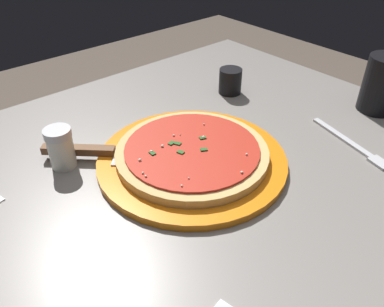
{
  "coord_description": "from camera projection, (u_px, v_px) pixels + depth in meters",
  "views": [
    {
      "loc": [
        0.38,
        0.4,
        1.13
      ],
      "look_at": [
        0.02,
        -0.01,
        0.74
      ],
      "focal_mm": 35.8,
      "sensor_mm": 36.0,
      "label": 1
    }
  ],
  "objects": [
    {
      "name": "restaurant_table",
      "position": [
        205.0,
        214.0,
        0.76
      ],
      "size": [
        0.98,
        0.87,
        0.72
      ],
      "color": "black",
      "rests_on": "ground_plane"
    },
    {
      "name": "serving_plate",
      "position": [
        192.0,
        160.0,
        0.68
      ],
      "size": [
        0.33,
        0.33,
        0.01
      ],
      "primitive_type": "cylinder",
      "color": "orange",
      "rests_on": "restaurant_table"
    },
    {
      "name": "pizza",
      "position": [
        192.0,
        152.0,
        0.67
      ],
      "size": [
        0.27,
        0.27,
        0.02
      ],
      "color": "#DBB26B",
      "rests_on": "serving_plate"
    },
    {
      "name": "pizza_server",
      "position": [
        101.0,
        152.0,
        0.68
      ],
      "size": [
        0.19,
        0.18,
        0.01
      ],
      "color": "silver",
      "rests_on": "serving_plate"
    },
    {
      "name": "cup_tall_drink",
      "position": [
        383.0,
        84.0,
        0.8
      ],
      "size": [
        0.08,
        0.08,
        0.12
      ],
      "primitive_type": "cylinder",
      "color": "black",
      "rests_on": "restaurant_table"
    },
    {
      "name": "cup_small_sauce",
      "position": [
        230.0,
        81.0,
        0.89
      ],
      "size": [
        0.05,
        0.05,
        0.06
      ],
      "primitive_type": "cylinder",
      "color": "black",
      "rests_on": "restaurant_table"
    },
    {
      "name": "fork",
      "position": [
        353.0,
        145.0,
        0.72
      ],
      "size": [
        0.06,
        0.18,
        0.0
      ],
      "color": "silver",
      "rests_on": "restaurant_table"
    },
    {
      "name": "parmesan_shaker",
      "position": [
        61.0,
        148.0,
        0.65
      ],
      "size": [
        0.05,
        0.05,
        0.07
      ],
      "color": "silver",
      "rests_on": "restaurant_table"
    }
  ]
}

